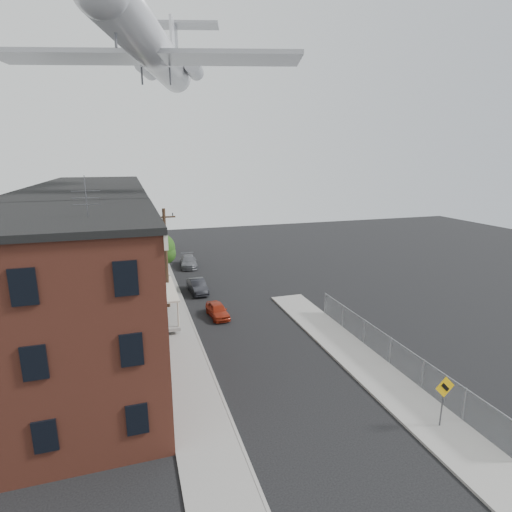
% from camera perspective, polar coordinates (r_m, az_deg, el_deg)
% --- Properties ---
extents(ground, '(120.00, 120.00, 0.00)m').
position_cam_1_polar(ground, '(21.06, 10.16, -24.17)').
color(ground, black).
rests_on(ground, ground).
extents(sidewalk_left, '(3.00, 62.00, 0.12)m').
position_cam_1_polar(sidewalk_left, '(40.69, -12.98, -4.96)').
color(sidewalk_left, gray).
rests_on(sidewalk_left, ground).
extents(sidewalk_right, '(3.00, 26.00, 0.12)m').
position_cam_1_polar(sidewalk_right, '(27.79, 14.66, -14.18)').
color(sidewalk_right, gray).
rests_on(sidewalk_right, ground).
extents(curb_left, '(0.15, 62.00, 0.14)m').
position_cam_1_polar(curb_left, '(40.81, -10.95, -4.78)').
color(curb_left, gray).
rests_on(curb_left, ground).
extents(curb_right, '(0.15, 26.00, 0.14)m').
position_cam_1_polar(curb_right, '(27.10, 11.97, -14.75)').
color(curb_right, gray).
rests_on(curb_right, ground).
extents(corner_building, '(10.31, 12.30, 12.15)m').
position_cam_1_polar(corner_building, '(23.19, -26.20, -7.14)').
color(corner_building, '#331810').
rests_on(corner_building, ground).
extents(row_house_a, '(11.98, 7.00, 10.30)m').
position_cam_1_polar(row_house_a, '(32.21, -23.81, -1.35)').
color(row_house_a, slate).
rests_on(row_house_a, ground).
extents(row_house_b, '(11.98, 7.00, 10.30)m').
position_cam_1_polar(row_house_b, '(39.00, -22.81, 1.22)').
color(row_house_b, gray).
rests_on(row_house_b, ground).
extents(row_house_c, '(11.98, 7.00, 10.30)m').
position_cam_1_polar(row_house_c, '(45.85, -22.10, 3.02)').
color(row_house_c, slate).
rests_on(row_house_c, ground).
extents(row_house_d, '(11.98, 7.00, 10.30)m').
position_cam_1_polar(row_house_d, '(52.74, -21.58, 4.36)').
color(row_house_d, gray).
rests_on(row_house_d, ground).
extents(row_house_e, '(11.98, 7.00, 10.30)m').
position_cam_1_polar(row_house_e, '(59.66, -21.18, 5.38)').
color(row_house_e, slate).
rests_on(row_house_e, ground).
extents(chainlink_fence, '(0.06, 18.06, 1.90)m').
position_cam_1_polar(chainlink_fence, '(27.43, 18.64, -12.67)').
color(chainlink_fence, gray).
rests_on(chainlink_fence, ground).
extents(warning_sign, '(1.10, 0.11, 2.80)m').
position_cam_1_polar(warning_sign, '(22.19, 25.26, -17.36)').
color(warning_sign, '#515156').
rests_on(warning_sign, ground).
extents(utility_pole, '(1.80, 0.26, 9.00)m').
position_cam_1_polar(utility_pole, '(33.65, -12.68, -0.68)').
color(utility_pole, black).
rests_on(utility_pole, ground).
extents(street_tree, '(3.22, 3.20, 5.20)m').
position_cam_1_polar(street_tree, '(43.58, -13.37, 0.90)').
color(street_tree, black).
rests_on(street_tree, ground).
extents(car_near, '(1.65, 3.58, 1.19)m').
position_cam_1_polar(car_near, '(33.64, -5.51, -7.71)').
color(car_near, '#A22B15').
rests_on(car_near, ground).
extents(car_mid, '(1.66, 4.14, 1.34)m').
position_cam_1_polar(car_mid, '(39.77, -8.37, -4.26)').
color(car_mid, black).
rests_on(car_mid, ground).
extents(car_far, '(2.25, 4.79, 1.35)m').
position_cam_1_polar(car_far, '(49.31, -9.63, -0.76)').
color(car_far, slate).
rests_on(car_far, ground).
extents(airplane, '(22.68, 25.94, 7.49)m').
position_cam_1_polar(airplane, '(35.88, -14.41, 26.61)').
color(airplane, silver).
rests_on(airplane, ground).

